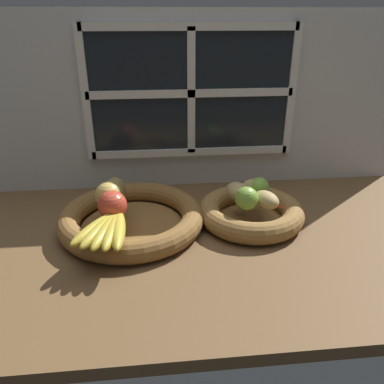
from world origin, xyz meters
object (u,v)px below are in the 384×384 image
fruit_bowl_right (251,212)px  potato_small (266,200)px  potato_oblong (238,191)px  lime_far (259,187)px  apple_golden_left (109,195)px  fruit_bowl_left (132,218)px  banana_bunch_front (108,229)px  chili_pepper (260,203)px  potato_back (255,187)px  apple_red_front (112,205)px  lime_near (246,199)px  pear_brown (115,190)px

fruit_bowl_right → potato_small: potato_small is taller
potato_oblong → lime_far: lime_far is taller
apple_golden_left → fruit_bowl_left: bearing=-11.1°
fruit_bowl_right → banana_bunch_front: bearing=-160.8°
fruit_bowl_right → banana_bunch_front: size_ratio=1.52×
banana_bunch_front → chili_pepper: (39.46, 10.44, -0.54)cm
potato_back → apple_golden_left: bearing=-175.6°
banana_bunch_front → fruit_bowl_left: bearing=70.2°
fruit_bowl_right → apple_golden_left: bearing=178.4°
potato_oblong → lime_far: 6.41cm
fruit_bowl_right → apple_red_front: 38.16cm
apple_golden_left → lime_far: size_ratio=1.27×
fruit_bowl_left → apple_red_front: 9.47cm
banana_bunch_front → potato_oblong: 37.84cm
banana_bunch_front → potato_back: bearing=23.6°
banana_bunch_front → potato_back: potato_back is taller
potato_small → lime_near: bearing=-173.3°
apple_golden_left → chili_pepper: bearing=-5.4°
potato_small → apple_red_front: bearing=-177.1°
pear_brown → potato_small: size_ratio=0.88×
apple_golden_left → lime_far: 41.67cm
pear_brown → potato_oblong: (33.73, -1.38, -1.29)cm
potato_back → potato_small: potato_back is taller
lime_far → potato_small: bearing=-88.5°
pear_brown → apple_red_front: bearing=-90.2°
potato_back → potato_oblong: bearing=-164.1°
fruit_bowl_left → banana_bunch_front: bearing=-109.8°
apple_red_front → potato_back: bearing=13.4°
fruit_bowl_left → pear_brown: bearing=135.2°
apple_golden_left → potato_back: (40.61, 3.09, -1.05)cm
lime_near → chili_pepper: bearing=13.6°
apple_golden_left → banana_bunch_front: size_ratio=0.38×
fruit_bowl_left → lime_far: 36.64cm
fruit_bowl_left → apple_red_front: bearing=-129.0°
pear_brown → lime_near: bearing=-12.6°
apple_golden_left → pear_brown: bearing=62.4°
chili_pepper → apple_red_front: bearing=-145.3°
pear_brown → lime_near: pear_brown is taller
potato_small → fruit_bowl_left: bearing=175.2°
fruit_bowl_right → apple_red_front: (-37.19, -5.09, 6.82)cm
potato_oblong → lime_far: (6.31, 1.03, 0.51)cm
apple_red_front → apple_golden_left: bearing=103.7°
pear_brown → potato_back: bearing=0.2°
apple_golden_left → potato_small: size_ratio=0.88×
fruit_bowl_right → lime_far: lime_far is taller
chili_pepper → lime_near: bearing=-135.2°
apple_golden_left → lime_far: bearing=3.6°
fruit_bowl_left → chili_pepper: size_ratio=2.79×
apple_red_front → chili_pepper: (38.85, 2.39, -2.55)cm
lime_far → fruit_bowl_right: bearing=-127.9°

